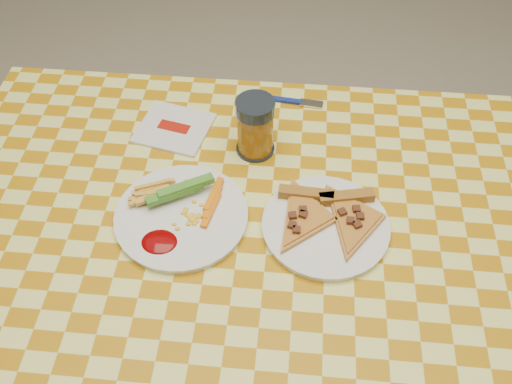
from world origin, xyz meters
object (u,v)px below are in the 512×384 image
drink_glass (255,127)px  plate_left (182,217)px  table (267,261)px  plate_right (325,227)px

drink_glass → plate_left: bearing=-121.7°
plate_left → drink_glass: drink_glass is taller
table → plate_left: plate_left is taller
table → plate_right: plate_right is taller
plate_right → drink_glass: 0.25m
plate_left → plate_right: bearing=0.4°
plate_right → drink_glass: (-0.15, 0.19, 0.06)m
drink_glass → plate_right: bearing=-52.5°
plate_right → drink_glass: drink_glass is taller
plate_right → plate_left: bearing=-179.6°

